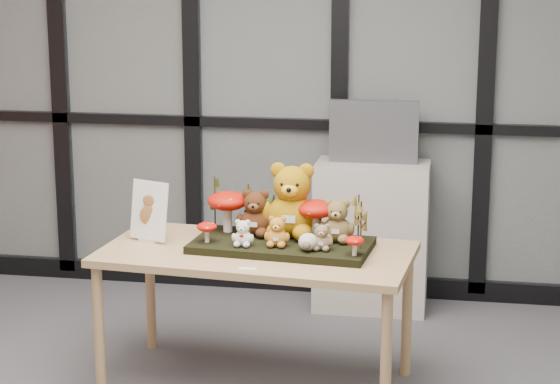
% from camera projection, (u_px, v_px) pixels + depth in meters
% --- Properties ---
extents(room_shell, '(5.00, 5.00, 5.00)m').
position_uv_depth(room_shell, '(135.00, 58.00, 3.61)').
color(room_shell, '#BBB9B1').
rests_on(room_shell, floor).
extents(glass_partition, '(4.90, 0.06, 2.78)m').
position_uv_depth(glass_partition, '(265.00, 62.00, 6.04)').
color(glass_partition, '#2D383F').
rests_on(glass_partition, floor).
extents(display_table, '(1.51, 0.86, 0.68)m').
position_uv_depth(display_table, '(257.00, 264.00, 4.79)').
color(display_table, tan).
rests_on(display_table, floor).
extents(diorama_tray, '(0.87, 0.49, 0.04)m').
position_uv_depth(diorama_tray, '(282.00, 245.00, 4.79)').
color(diorama_tray, black).
rests_on(diorama_tray, display_table).
extents(bear_pooh_yellow, '(0.32, 0.30, 0.39)m').
position_uv_depth(bear_pooh_yellow, '(292.00, 196.00, 4.84)').
color(bear_pooh_yellow, '#AA740A').
rests_on(bear_pooh_yellow, diorama_tray).
extents(bear_brown_medium, '(0.20, 0.19, 0.25)m').
position_uv_depth(bear_brown_medium, '(256.00, 210.00, 4.87)').
color(bear_brown_medium, '#45210E').
rests_on(bear_brown_medium, diorama_tray).
extents(bear_tan_back, '(0.19, 0.17, 0.23)m').
position_uv_depth(bear_tan_back, '(337.00, 218.00, 4.77)').
color(bear_tan_back, brown).
rests_on(bear_tan_back, diorama_tray).
extents(bear_small_yellow, '(0.13, 0.12, 0.16)m').
position_uv_depth(bear_small_yellow, '(277.00, 230.00, 4.70)').
color(bear_small_yellow, orange).
rests_on(bear_small_yellow, diorama_tray).
extents(bear_white_bow, '(0.11, 0.11, 0.14)m').
position_uv_depth(bear_white_bow, '(243.00, 231.00, 4.70)').
color(bear_white_bow, white).
rests_on(bear_white_bow, diorama_tray).
extents(bear_beige_small, '(0.11, 0.10, 0.14)m').
position_uv_depth(bear_beige_small, '(322.00, 235.00, 4.64)').
color(bear_beige_small, '#8A6C4C').
rests_on(bear_beige_small, diorama_tray).
extents(plush_cream_hedgehog, '(0.07, 0.07, 0.09)m').
position_uv_depth(plush_cream_hedgehog, '(308.00, 241.00, 4.63)').
color(plush_cream_hedgehog, beige).
rests_on(plush_cream_hedgehog, diorama_tray).
extents(mushroom_back_left, '(0.20, 0.20, 0.22)m').
position_uv_depth(mushroom_back_left, '(228.00, 210.00, 4.94)').
color(mushroom_back_left, '#AC1105').
rests_on(mushroom_back_left, diorama_tray).
extents(mushroom_back_right, '(0.19, 0.19, 0.21)m').
position_uv_depth(mushroom_back_right, '(316.00, 217.00, 4.81)').
color(mushroom_back_right, '#AC1105').
rests_on(mushroom_back_right, diorama_tray).
extents(mushroom_front_left, '(0.10, 0.10, 0.11)m').
position_uv_depth(mushroom_front_left, '(207.00, 231.00, 4.76)').
color(mushroom_front_left, '#AC1105').
rests_on(mushroom_front_left, diorama_tray).
extents(mushroom_front_right, '(0.09, 0.09, 0.10)m').
position_uv_depth(mushroom_front_right, '(354.00, 245.00, 4.55)').
color(mushroom_front_right, '#AC1105').
rests_on(mushroom_front_right, diorama_tray).
extents(sprig_green_far_left, '(0.05, 0.05, 0.27)m').
position_uv_depth(sprig_green_far_left, '(215.00, 203.00, 4.95)').
color(sprig_green_far_left, '#1A370C').
rests_on(sprig_green_far_left, diorama_tray).
extents(sprig_green_mid_left, '(0.05, 0.05, 0.23)m').
position_uv_depth(sprig_green_mid_left, '(248.00, 207.00, 4.96)').
color(sprig_green_mid_left, '#1A370C').
rests_on(sprig_green_mid_left, diorama_tray).
extents(sprig_dry_far_right, '(0.05, 0.05, 0.23)m').
position_uv_depth(sprig_dry_far_right, '(358.00, 218.00, 4.76)').
color(sprig_dry_far_right, brown).
rests_on(sprig_dry_far_right, diorama_tray).
extents(sprig_dry_mid_right, '(0.05, 0.05, 0.22)m').
position_uv_depth(sprig_dry_mid_right, '(361.00, 225.00, 4.65)').
color(sprig_dry_mid_right, brown).
rests_on(sprig_dry_mid_right, diorama_tray).
extents(sprig_green_centre, '(0.05, 0.05, 0.18)m').
position_uv_depth(sprig_green_centre, '(274.00, 213.00, 4.94)').
color(sprig_green_centre, '#1A370C').
rests_on(sprig_green_centre, diorama_tray).
extents(sign_holder, '(0.21, 0.12, 0.30)m').
position_uv_depth(sign_holder, '(149.00, 214.00, 4.90)').
color(sign_holder, silver).
rests_on(sign_holder, display_table).
extents(label_card, '(0.08, 0.03, 0.00)m').
position_uv_depth(label_card, '(248.00, 269.00, 4.49)').
color(label_card, white).
rests_on(label_card, display_table).
extents(cabinet, '(0.65, 0.38, 0.87)m').
position_uv_depth(cabinet, '(371.00, 236.00, 5.93)').
color(cabinet, '#B5AAA1').
rests_on(cabinet, floor).
extents(monitor, '(0.51, 0.05, 0.36)m').
position_uv_depth(monitor, '(374.00, 132.00, 5.81)').
color(monitor, '#494A50').
rests_on(monitor, cabinet).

